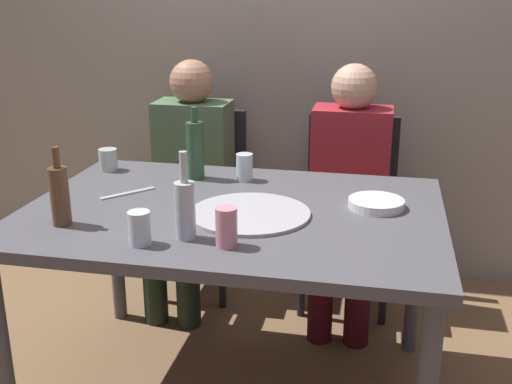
{
  "coord_description": "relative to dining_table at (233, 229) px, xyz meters",
  "views": [
    {
      "loc": [
        0.51,
        -1.99,
        1.5
      ],
      "look_at": [
        0.07,
        0.05,
        0.81
      ],
      "focal_mm": 43.71,
      "sensor_mm": 36.0,
      "label": 1
    }
  ],
  "objects": [
    {
      "name": "water_bottle",
      "position": [
        -0.08,
        -0.29,
        0.18
      ],
      "size": [
        0.06,
        0.06,
        0.28
      ],
      "color": "#B2BCC1",
      "rests_on": "dining_table"
    },
    {
      "name": "wine_glass",
      "position": [
        -0.2,
        -0.37,
        0.13
      ],
      "size": [
        0.07,
        0.07,
        0.1
      ],
      "primitive_type": "cylinder",
      "color": "silver",
      "rests_on": "dining_table"
    },
    {
      "name": "guest_in_sweater",
      "position": [
        -0.41,
        0.76,
        -0.04
      ],
      "size": [
        0.36,
        0.56,
        1.17
      ],
      "rotation": [
        0.0,
        0.0,
        3.14
      ],
      "color": "#4C6B47",
      "rests_on": "ground_plane"
    },
    {
      "name": "guest_in_beanie",
      "position": [
        0.36,
        0.76,
        -0.04
      ],
      "size": [
        0.36,
        0.56,
        1.17
      ],
      "rotation": [
        0.0,
        0.0,
        3.14
      ],
      "color": "maroon",
      "rests_on": "ground_plane"
    },
    {
      "name": "chair_left",
      "position": [
        -0.41,
        0.91,
        -0.17
      ],
      "size": [
        0.44,
        0.44,
        0.9
      ],
      "rotation": [
        0.0,
        0.0,
        3.14
      ],
      "color": "black",
      "rests_on": "ground_plane"
    },
    {
      "name": "plate_stack",
      "position": [
        0.49,
        0.11,
        0.09
      ],
      "size": [
        0.2,
        0.2,
        0.03
      ],
      "primitive_type": "cylinder",
      "color": "white",
      "rests_on": "dining_table"
    },
    {
      "name": "beer_bottle",
      "position": [
        -0.23,
        0.32,
        0.2
      ],
      "size": [
        0.07,
        0.07,
        0.29
      ],
      "color": "#2D5133",
      "rests_on": "dining_table"
    },
    {
      "name": "wine_bottle",
      "position": [
        -0.51,
        -0.26,
        0.18
      ],
      "size": [
        0.06,
        0.06,
        0.26
      ],
      "color": "brown",
      "rests_on": "dining_table"
    },
    {
      "name": "tumbler_far",
      "position": [
        -0.03,
        0.33,
        0.13
      ],
      "size": [
        0.07,
        0.07,
        0.11
      ],
      "primitive_type": "cylinder",
      "color": "silver",
      "rests_on": "dining_table"
    },
    {
      "name": "tumbler_near",
      "position": [
        -0.63,
        0.35,
        0.12
      ],
      "size": [
        0.08,
        0.08,
        0.09
      ],
      "primitive_type": "cylinder",
      "color": "#B7C6BC",
      "rests_on": "dining_table"
    },
    {
      "name": "table_knife",
      "position": [
        -0.42,
        0.07,
        0.08
      ],
      "size": [
        0.16,
        0.18,
        0.01
      ],
      "primitive_type": "cube",
      "rotation": [
        0.0,
        0.0,
        0.86
      ],
      "color": "#B7B7BC",
      "rests_on": "dining_table"
    },
    {
      "name": "back_wall",
      "position": [
        0.0,
        1.26,
        0.62
      ],
      "size": [
        6.0,
        0.1,
        2.6
      ],
      "primitive_type": "cube",
      "color": "gray",
      "rests_on": "ground_plane"
    },
    {
      "name": "dining_table",
      "position": [
        0.0,
        0.0,
        0.0
      ],
      "size": [
        1.46,
        1.01,
        0.76
      ],
      "color": "#4C4C51",
      "rests_on": "ground_plane"
    },
    {
      "name": "pizza_tray",
      "position": [
        0.07,
        -0.05,
        0.08
      ],
      "size": [
        0.41,
        0.41,
        0.01
      ],
      "primitive_type": "cylinder",
      "color": "#ADADB2",
      "rests_on": "dining_table"
    },
    {
      "name": "soda_can",
      "position": [
        0.06,
        -0.32,
        0.14
      ],
      "size": [
        0.07,
        0.07,
        0.12
      ],
      "primitive_type": "cylinder",
      "color": "pink",
      "rests_on": "dining_table"
    },
    {
      "name": "chair_right",
      "position": [
        0.36,
        0.91,
        -0.17
      ],
      "size": [
        0.44,
        0.44,
        0.9
      ],
      "rotation": [
        0.0,
        0.0,
        3.14
      ],
      "color": "black",
      "rests_on": "ground_plane"
    }
  ]
}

